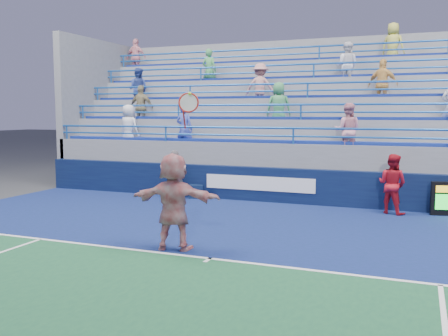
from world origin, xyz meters
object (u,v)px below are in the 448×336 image
at_px(tennis_player, 174,202).
at_px(ball_girl, 392,184).
at_px(line_judge, 175,174).
at_px(judge_chair, 196,190).

height_order(tennis_player, ball_girl, tennis_player).
height_order(tennis_player, line_judge, tennis_player).
relative_size(tennis_player, ball_girl, 1.91).
bearing_deg(ball_girl, judge_chair, 21.08).
distance_m(judge_chair, ball_girl, 6.23).
relative_size(judge_chair, line_judge, 0.50).
relative_size(judge_chair, tennis_player, 0.25).
relative_size(tennis_player, line_judge, 2.00).
bearing_deg(tennis_player, judge_chair, 110.46).
height_order(line_judge, ball_girl, ball_girl).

